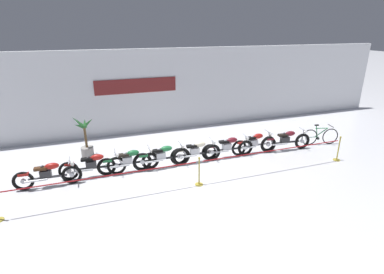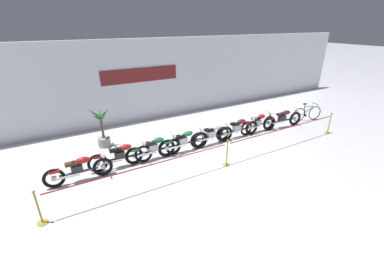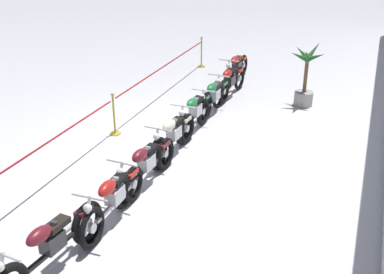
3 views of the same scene
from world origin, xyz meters
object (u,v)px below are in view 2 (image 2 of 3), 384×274
at_px(motorcycle_maroon_7, 283,119).
at_px(potted_palm_left_of_row, 102,131).
at_px(motorcycle_red_0, 79,169).
at_px(motorcycle_red_1, 121,156).
at_px(motorcycle_maroon_5, 238,128).
at_px(motorcycle_green_2, 155,148).
at_px(motorcycle_cream_4, 212,135).
at_px(stanchion_far_left, 192,157).
at_px(stanchion_mid_left, 227,157).
at_px(motorcycle_green_3, 184,142).
at_px(bicycle, 307,113).
at_px(stanchion_mid_right, 329,126).
at_px(motorcycle_red_6, 258,123).

height_order(motorcycle_maroon_7, potted_palm_left_of_row, potted_palm_left_of_row).
distance_m(motorcycle_red_0, motorcycle_red_1, 1.50).
bearing_deg(motorcycle_maroon_5, motorcycle_red_1, 179.56).
height_order(motorcycle_green_2, motorcycle_cream_4, motorcycle_cream_4).
height_order(stanchion_far_left, stanchion_mid_left, same).
bearing_deg(stanchion_mid_left, motorcycle_maroon_7, 18.77).
height_order(motorcycle_green_2, motorcycle_green_3, motorcycle_green_3).
distance_m(motorcycle_cream_4, bicycle, 6.10).
distance_m(motorcycle_maroon_5, stanchion_mid_left, 2.66).
distance_m(motorcycle_maroon_5, potted_palm_left_of_row, 5.98).
distance_m(motorcycle_green_2, bicycle, 8.77).
height_order(motorcycle_green_3, bicycle, bicycle).
xyz_separation_m(motorcycle_cream_4, stanchion_mid_right, (5.55, -1.75, -0.10)).
xyz_separation_m(potted_palm_left_of_row, stanchion_far_left, (2.11, -3.92, 0.05)).
bearing_deg(motorcycle_green_3, motorcycle_red_6, 1.07).
distance_m(motorcycle_red_1, potted_palm_left_of_row, 2.12).
distance_m(motorcycle_green_3, motorcycle_maroon_7, 5.58).
height_order(motorcycle_red_0, motorcycle_green_3, motorcycle_green_3).
distance_m(bicycle, stanchion_mid_left, 6.84).
bearing_deg(motorcycle_maroon_5, motorcycle_maroon_7, -3.71).
height_order(motorcycle_red_1, stanchion_mid_left, stanchion_mid_left).
bearing_deg(stanchion_mid_left, bicycle, 14.12).
xyz_separation_m(motorcycle_cream_4, motorcycle_maroon_5, (1.44, 0.03, -0.01)).
relative_size(motorcycle_red_0, stanchion_mid_right, 2.09).
height_order(motorcycle_red_0, stanchion_mid_right, stanchion_mid_right).
distance_m(motorcycle_red_1, motorcycle_cream_4, 3.95).
bearing_deg(potted_palm_left_of_row, motorcycle_maroon_7, -15.60).
bearing_deg(stanchion_mid_right, potted_palm_left_of_row, 157.95).
bearing_deg(stanchion_far_left, motorcycle_green_2, 109.77).
xyz_separation_m(motorcycle_red_6, stanchion_mid_left, (-3.24, -1.80, -0.11)).
bearing_deg(stanchion_mid_left, motorcycle_red_1, 151.93).
distance_m(motorcycle_maroon_5, motorcycle_maroon_7, 2.75).
height_order(motorcycle_red_0, stanchion_far_left, stanchion_far_left).
relative_size(motorcycle_cream_4, motorcycle_maroon_5, 0.92).
height_order(motorcycle_cream_4, bicycle, bicycle).
xyz_separation_m(motorcycle_green_3, stanchion_mid_left, (0.86, -1.73, -0.10)).
bearing_deg(motorcycle_green_2, motorcycle_maroon_7, -1.55).
bearing_deg(stanchion_mid_left, motorcycle_cream_4, 72.98).
xyz_separation_m(motorcycle_red_0, stanchion_far_left, (3.41, -1.60, 0.30)).
bearing_deg(bicycle, motorcycle_green_3, 179.56).
bearing_deg(motorcycle_red_6, motorcycle_green_3, -178.93).
bearing_deg(motorcycle_red_0, motorcycle_cream_4, 1.60).
xyz_separation_m(motorcycle_cream_4, stanchion_mid_left, (-0.53, -1.75, -0.10)).
bearing_deg(motorcycle_green_3, motorcycle_maroon_5, 1.09).
bearing_deg(motorcycle_green_2, motorcycle_red_6, 0.17).
distance_m(motorcycle_red_6, stanchion_far_left, 5.07).
bearing_deg(stanchion_far_left, bicycle, 11.61).
xyz_separation_m(motorcycle_red_1, stanchion_mid_right, (9.50, -1.82, -0.11)).
bearing_deg(motorcycle_green_2, stanchion_far_left, -70.23).
distance_m(stanchion_far_left, stanchion_mid_left, 1.54).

